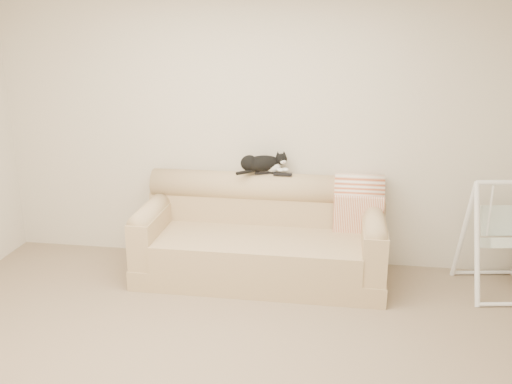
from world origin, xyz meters
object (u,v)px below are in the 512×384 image
Objects in this scene: remote_b at (283,174)px; baby_swing at (503,236)px; tuxedo_cat at (262,163)px; remote_a at (264,172)px; sofa at (262,238)px.

remote_b is 1.97m from baby_swing.
tuxedo_cat is 0.47× the size of baby_swing.
baby_swing is (1.91, -0.22, -0.41)m from remote_b.
remote_a reaches higher than remote_b.
tuxedo_cat is at bearing 97.09° from sofa.
remote_a is 2.14m from baby_swing.
remote_a is 0.39× the size of tuxedo_cat.
tuxedo_cat is at bearing 173.15° from remote_b.
remote_b is 0.21m from tuxedo_cat.
baby_swing is at bearing -0.19° from sofa.
baby_swing reaches higher than remote_b.
tuxedo_cat reaches higher than remote_a.
tuxedo_cat is (-0.02, -0.01, 0.08)m from remote_a.
baby_swing is (2.10, -0.24, -0.50)m from tuxedo_cat.
sofa is 12.89× the size of remote_b.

